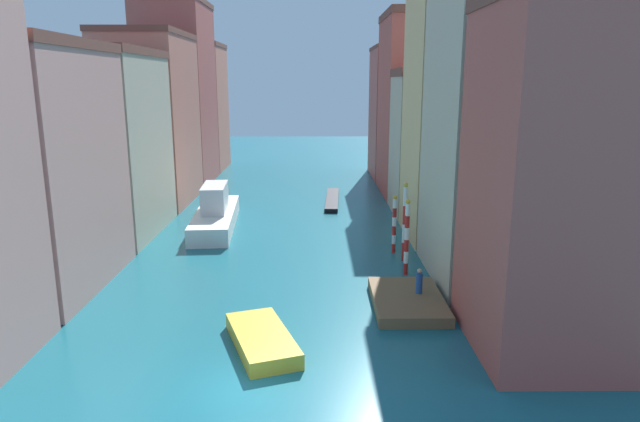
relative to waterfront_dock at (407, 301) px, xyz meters
name	(u,v)px	position (x,y,z in m)	size (l,w,h in m)	color
ground_plane	(283,228)	(-7.50, 16.20, -0.28)	(154.00, 154.00, 0.00)	#196070
building_left_1	(31,167)	(-20.71, 3.22, 6.67)	(7.31, 11.25, 13.89)	tan
building_left_2	(107,143)	(-20.71, 14.78, 6.74)	(7.31, 11.45, 14.02)	#BCB299
building_left_3	(151,119)	(-20.71, 26.69, 7.82)	(7.31, 11.65, 16.19)	#C6705B
building_left_4	(178,94)	(-20.71, 37.91, 9.95)	(7.31, 10.71, 20.45)	#B25147
building_left_5	(197,107)	(-20.71, 48.00, 7.95)	(7.31, 9.39, 16.45)	#C6705B
building_right_0	(566,179)	(5.71, -4.58, 7.35)	(7.31, 7.88, 15.24)	#B25147
building_right_1	(500,114)	(5.71, 4.60, 9.53)	(7.31, 9.62, 19.60)	#BCB299
building_right_2	(459,113)	(5.71, 13.83, 9.09)	(7.31, 8.42, 18.73)	#DBB77A
building_right_3	(434,142)	(5.71, 21.91, 6.08)	(7.31, 7.28, 12.71)	#BCB299
building_right_4	(417,105)	(5.71, 31.03, 8.94)	(7.31, 10.97, 18.42)	#B25147
building_right_5	(401,112)	(5.71, 41.87, 7.59)	(7.31, 10.02, 15.72)	#B25147
waterfront_dock	(407,301)	(0.00, 0.00, 0.00)	(3.65, 5.85, 0.57)	brown
person_on_dock	(419,282)	(0.66, 0.40, 0.91)	(0.36, 0.36, 1.37)	#234C93
mooring_pole_0	(407,237)	(0.67, 4.92, 2.14)	(0.31, 0.31, 4.75)	red
mooring_pole_1	(405,221)	(0.97, 7.69, 2.39)	(0.31, 0.31, 5.25)	red
mooring_pole_2	(394,224)	(0.55, 9.47, 1.79)	(0.30, 0.30, 4.06)	red
vaporetto_white	(215,213)	(-13.03, 16.58, 0.86)	(3.88, 12.45, 3.50)	white
gondola_black	(332,200)	(-3.22, 26.35, -0.08)	(1.69, 10.16, 0.41)	black
motorboat_0	(262,340)	(-7.27, -4.66, 0.07)	(3.90, 5.73, 0.70)	gold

